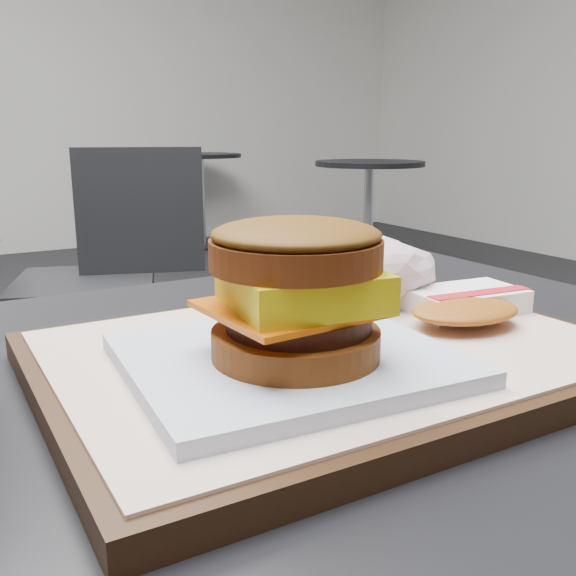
# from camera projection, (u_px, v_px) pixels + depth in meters

# --- Properties ---
(serving_tray) EXTENTS (0.38, 0.28, 0.02)m
(serving_tray) POSITION_uv_depth(u_px,v_px,m) (331.00, 356.00, 0.44)
(serving_tray) COLOR black
(serving_tray) RESTS_ON customer_table
(breakfast_sandwich) EXTENTS (0.20, 0.18, 0.09)m
(breakfast_sandwich) POSITION_uv_depth(u_px,v_px,m) (294.00, 308.00, 0.38)
(breakfast_sandwich) COLOR white
(breakfast_sandwich) RESTS_ON serving_tray
(hash_brown) EXTENTS (0.12, 0.10, 0.02)m
(hash_brown) POSITION_uv_depth(u_px,v_px,m) (465.00, 305.00, 0.49)
(hash_brown) COLOR white
(hash_brown) RESTS_ON serving_tray
(crumpled_wrapper) EXTENTS (0.12, 0.09, 0.05)m
(crumpled_wrapper) POSITION_uv_depth(u_px,v_px,m) (370.00, 271.00, 0.54)
(crumpled_wrapper) COLOR silver
(crumpled_wrapper) RESTS_ON serving_tray
(neighbor_chair) EXTENTS (0.65, 0.54, 0.88)m
(neighbor_chair) POSITION_uv_depth(u_px,v_px,m) (105.00, 267.00, 2.02)
(neighbor_chair) COLOR #B3B3B9
(neighbor_chair) RESTS_ON ground
(bg_table_near) EXTENTS (0.66, 0.66, 0.75)m
(bg_table_near) POSITION_uv_depth(u_px,v_px,m) (369.00, 192.00, 3.91)
(bg_table_near) COLOR black
(bg_table_near) RESTS_ON ground
(bg_table_far) EXTENTS (0.66, 0.66, 0.75)m
(bg_table_far) POSITION_uv_depth(u_px,v_px,m) (200.00, 177.00, 5.14)
(bg_table_far) COLOR black
(bg_table_far) RESTS_ON ground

